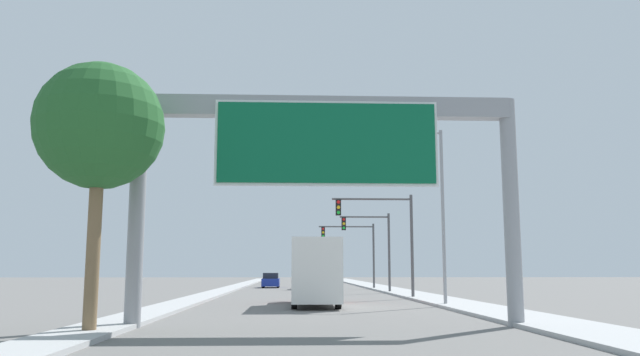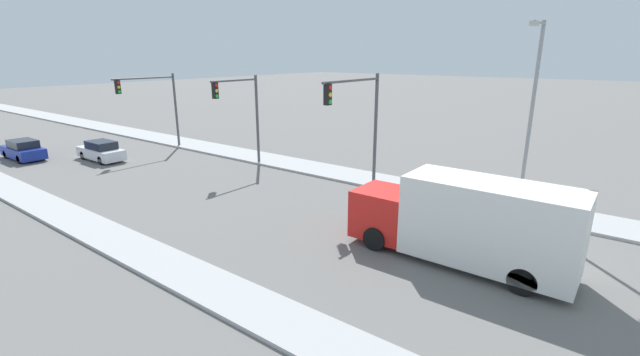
{
  "view_description": "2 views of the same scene",
  "coord_description": "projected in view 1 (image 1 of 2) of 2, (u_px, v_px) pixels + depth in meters",
  "views": [
    {
      "loc": [
        -1.13,
        -3.31,
        1.92
      ],
      "look_at": [
        0.0,
        23.27,
        5.82
      ],
      "focal_mm": 35.0,
      "sensor_mm": 36.0,
      "label": 1
    },
    {
      "loc": [
        -15.59,
        25.29,
        7.91
      ],
      "look_at": [
        -1.63,
        35.85,
        2.85
      ],
      "focal_mm": 24.0,
      "sensor_mm": 36.0,
      "label": 2
    }
  ],
  "objects": [
    {
      "name": "car_far_center",
      "position": [
        271.0,
        281.0,
        65.89
      ],
      "size": [
        1.8,
        4.42,
        1.54
      ],
      "color": "navy",
      "rests_on": "ground"
    },
    {
      "name": "street_lamp_right",
      "position": [
        438.0,
        203.0,
        33.35
      ],
      "size": [
        2.3,
        0.28,
        9.41
      ],
      "color": "gray",
      "rests_on": "ground"
    },
    {
      "name": "car_mid_left",
      "position": [
        305.0,
        282.0,
        60.87
      ],
      "size": [
        1.7,
        4.5,
        1.53
      ],
      "color": "silver",
      "rests_on": "ground"
    },
    {
      "name": "palm_tree_foreground",
      "position": [
        100.0,
        127.0,
        19.27
      ],
      "size": [
        3.95,
        3.95,
        8.29
      ],
      "color": "brown",
      "rests_on": "ground"
    },
    {
      "name": "median_strip_left",
      "position": [
        232.0,
        288.0,
        62.06
      ],
      "size": [
        2.0,
        120.0,
        0.15
      ],
      "color": "#ADADAD",
      "rests_on": "ground"
    },
    {
      "name": "traffic_light_mid_block",
      "position": [
        374.0,
        239.0,
        51.35
      ],
      "size": [
        4.17,
        0.32,
        6.52
      ],
      "color": "#4C4C4F",
      "rests_on": "ground"
    },
    {
      "name": "traffic_light_far_intersection",
      "position": [
        356.0,
        244.0,
        61.22
      ],
      "size": [
        5.5,
        0.32,
        6.39
      ],
      "color": "#4C4C4F",
      "rests_on": "ground"
    },
    {
      "name": "truck_box_primary",
      "position": [
        315.0,
        273.0,
        32.96
      ],
      "size": [
        2.43,
        8.67,
        3.44
      ],
      "color": "red",
      "rests_on": "ground"
    },
    {
      "name": "sign_gantry",
      "position": [
        327.0,
        151.0,
        21.6
      ],
      "size": [
        13.45,
        0.73,
        7.91
      ],
      "color": "gray",
      "rests_on": "ground"
    },
    {
      "name": "sidewalk_right",
      "position": [
        381.0,
        288.0,
        62.69
      ],
      "size": [
        3.0,
        120.0,
        0.15
      ],
      "color": "#ADADAD",
      "rests_on": "ground"
    },
    {
      "name": "traffic_light_near_intersection",
      "position": [
        387.0,
        227.0,
        41.5
      ],
      "size": [
        5.43,
        0.32,
        6.88
      ],
      "color": "#4C4C4F",
      "rests_on": "ground"
    }
  ]
}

